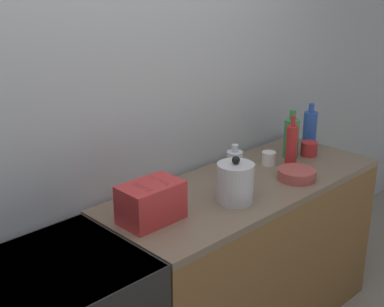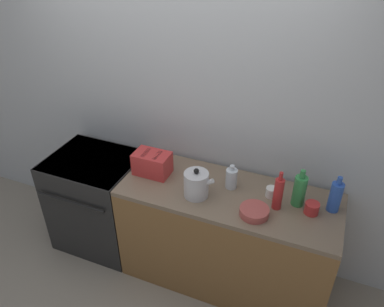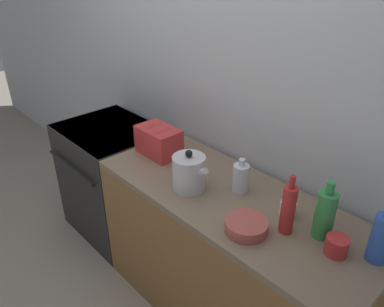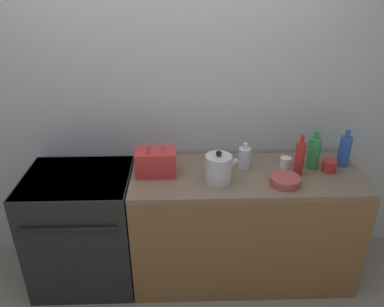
{
  "view_description": "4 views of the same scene",
  "coord_description": "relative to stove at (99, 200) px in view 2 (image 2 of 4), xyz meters",
  "views": [
    {
      "loc": [
        -1.41,
        -1.33,
        2.0
      ],
      "look_at": [
        0.21,
        0.35,
        1.14
      ],
      "focal_mm": 50.0,
      "sensor_mm": 36.0,
      "label": 1
    },
    {
      "loc": [
        1.14,
        -1.76,
        2.62
      ],
      "look_at": [
        0.27,
        0.36,
        1.14
      ],
      "focal_mm": 35.0,
      "sensor_mm": 36.0,
      "label": 2
    },
    {
      "loc": [
        1.62,
        -0.94,
        2.03
      ],
      "look_at": [
        0.24,
        0.35,
        1.0
      ],
      "focal_mm": 35.0,
      "sensor_mm": 36.0,
      "label": 3
    },
    {
      "loc": [
        0.12,
        -1.95,
        2.19
      ],
      "look_at": [
        0.19,
        0.34,
        1.04
      ],
      "focal_mm": 35.0,
      "sensor_mm": 36.0,
      "label": 4
    }
  ],
  "objects": [
    {
      "name": "ground_plane",
      "position": [
        0.61,
        -0.31,
        -0.46
      ],
      "size": [
        12.0,
        12.0,
        0.0
      ],
      "primitive_type": "plane",
      "color": "gray"
    },
    {
      "name": "toaster",
      "position": [
        0.56,
        0.03,
        0.52
      ],
      "size": [
        0.28,
        0.18,
        0.18
      ],
      "color": "red",
      "rests_on": "counter_block"
    },
    {
      "name": "cup_white",
      "position": [
        1.48,
        0.09,
        0.47
      ],
      "size": [
        0.08,
        0.08,
        0.08
      ],
      "color": "white",
      "rests_on": "counter_block"
    },
    {
      "name": "bottle_red",
      "position": [
        1.54,
        -0.01,
        0.56
      ],
      "size": [
        0.06,
        0.06,
        0.3
      ],
      "color": "#B72828",
      "rests_on": "counter_block"
    },
    {
      "name": "cup_red",
      "position": [
        1.77,
        0.02,
        0.48
      ],
      "size": [
        0.1,
        0.1,
        0.08
      ],
      "color": "red",
      "rests_on": "counter_block"
    },
    {
      "name": "bottle_clear",
      "position": [
        1.18,
        0.09,
        0.51
      ],
      "size": [
        0.09,
        0.09,
        0.19
      ],
      "color": "silver",
      "rests_on": "counter_block"
    },
    {
      "name": "bottle_blue",
      "position": [
        1.9,
        0.11,
        0.55
      ],
      "size": [
        0.08,
        0.08,
        0.28
      ],
      "color": "#2D56B7",
      "rests_on": "counter_block"
    },
    {
      "name": "bottle_green",
      "position": [
        1.66,
        0.08,
        0.55
      ],
      "size": [
        0.09,
        0.09,
        0.29
      ],
      "color": "#338C47",
      "rests_on": "counter_block"
    },
    {
      "name": "kettle",
      "position": [
        0.97,
        -0.1,
        0.53
      ],
      "size": [
        0.22,
        0.18,
        0.23
      ],
      "color": "silver",
      "rests_on": "counter_block"
    },
    {
      "name": "counter_block",
      "position": [
        1.19,
        0.01,
        -0.01
      ],
      "size": [
        1.61,
        0.63,
        0.89
      ],
      "color": "brown",
      "rests_on": "ground_plane"
    },
    {
      "name": "wall_back",
      "position": [
        0.61,
        0.38,
        0.84
      ],
      "size": [
        8.0,
        0.05,
        2.6
      ],
      "color": "silver",
      "rests_on": "ground_plane"
    },
    {
      "name": "bowl",
      "position": [
        1.41,
        -0.14,
        0.46
      ],
      "size": [
        0.2,
        0.2,
        0.05
      ],
      "color": "#B24C47",
      "rests_on": "counter_block"
    },
    {
      "name": "stove",
      "position": [
        0.0,
        0.0,
        0.0
      ],
      "size": [
        0.74,
        0.65,
        0.89
      ],
      "color": "black",
      "rests_on": "ground_plane"
    }
  ]
}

